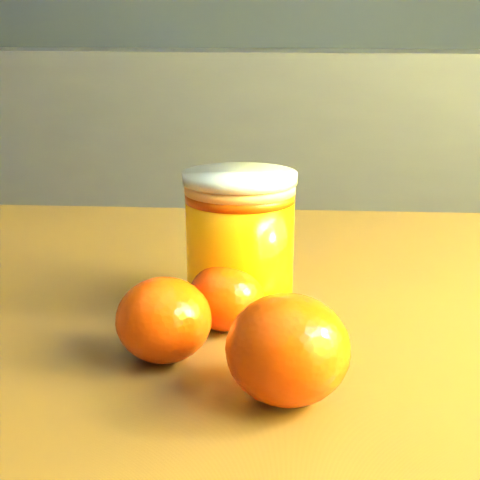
# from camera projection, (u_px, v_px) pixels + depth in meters

# --- Properties ---
(kitchen_counter) EXTENTS (3.15, 0.60, 0.90)m
(kitchen_counter) POSITION_uv_depth(u_px,v_px,m) (104.00, 200.00, 2.07)
(kitchen_counter) COLOR #525157
(kitchen_counter) RESTS_ON ground
(table) EXTENTS (1.09, 0.86, 0.73)m
(table) POSITION_uv_depth(u_px,v_px,m) (261.00, 424.00, 0.54)
(table) COLOR brown
(table) RESTS_ON ground
(juice_glass) EXTENTS (0.09, 0.09, 0.11)m
(juice_glass) POSITION_uv_depth(u_px,v_px,m) (240.00, 244.00, 0.52)
(juice_glass) COLOR orange
(juice_glass) RESTS_ON table
(orange_front) EXTENTS (0.08, 0.08, 0.06)m
(orange_front) POSITION_uv_depth(u_px,v_px,m) (164.00, 320.00, 0.44)
(orange_front) COLOR #EA3D04
(orange_front) RESTS_ON table
(orange_back) EXTENTS (0.06, 0.06, 0.05)m
(orange_back) POSITION_uv_depth(u_px,v_px,m) (226.00, 297.00, 0.49)
(orange_back) COLOR #EA3D04
(orange_back) RESTS_ON table
(orange_extra) EXTENTS (0.10, 0.10, 0.06)m
(orange_extra) POSITION_uv_depth(u_px,v_px,m) (288.00, 349.00, 0.39)
(orange_extra) COLOR #EA3D04
(orange_extra) RESTS_ON table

